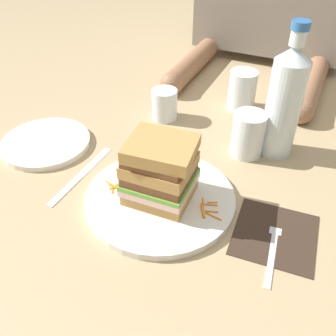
# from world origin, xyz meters

# --- Properties ---
(ground_plane) EXTENTS (3.00, 3.00, 0.00)m
(ground_plane) POSITION_xyz_m (0.00, 0.00, 0.00)
(ground_plane) COLOR tan
(main_plate) EXTENTS (0.27, 0.27, 0.01)m
(main_plate) POSITION_xyz_m (-0.02, 0.00, 0.01)
(main_plate) COLOR white
(main_plate) RESTS_ON ground_plane
(sandwich) EXTENTS (0.13, 0.11, 0.12)m
(sandwich) POSITION_xyz_m (-0.02, 0.00, 0.07)
(sandwich) COLOR tan
(sandwich) RESTS_ON main_plate
(carrot_shred_0) EXTENTS (0.03, 0.01, 0.00)m
(carrot_shred_0) POSITION_xyz_m (-0.10, 0.01, 0.02)
(carrot_shred_0) COLOR orange
(carrot_shred_0) RESTS_ON main_plate
(carrot_shred_1) EXTENTS (0.01, 0.03, 0.00)m
(carrot_shred_1) POSITION_xyz_m (-0.11, -0.01, 0.02)
(carrot_shred_1) COLOR orange
(carrot_shred_1) RESTS_ON main_plate
(carrot_shred_2) EXTENTS (0.01, 0.02, 0.00)m
(carrot_shred_2) POSITION_xyz_m (-0.11, -0.02, 0.02)
(carrot_shred_2) COLOR orange
(carrot_shred_2) RESTS_ON main_plate
(carrot_shred_3) EXTENTS (0.03, 0.01, 0.00)m
(carrot_shred_3) POSITION_xyz_m (-0.11, -0.02, 0.02)
(carrot_shred_3) COLOR orange
(carrot_shred_3) RESTS_ON main_plate
(carrot_shred_4) EXTENTS (0.03, 0.01, 0.00)m
(carrot_shred_4) POSITION_xyz_m (-0.12, -0.01, 0.02)
(carrot_shred_4) COLOR orange
(carrot_shred_4) RESTS_ON main_plate
(carrot_shred_5) EXTENTS (0.02, 0.02, 0.00)m
(carrot_shred_5) POSITION_xyz_m (0.07, -0.01, 0.02)
(carrot_shred_5) COLOR orange
(carrot_shred_5) RESTS_ON main_plate
(carrot_shred_6) EXTENTS (0.02, 0.01, 0.00)m
(carrot_shred_6) POSITION_xyz_m (0.08, -0.00, 0.02)
(carrot_shred_6) COLOR orange
(carrot_shred_6) RESTS_ON main_plate
(carrot_shred_7) EXTENTS (0.03, 0.01, 0.00)m
(carrot_shred_7) POSITION_xyz_m (0.09, -0.01, 0.02)
(carrot_shred_7) COLOR orange
(carrot_shred_7) RESTS_ON main_plate
(carrot_shred_8) EXTENTS (0.02, 0.01, 0.00)m
(carrot_shred_8) POSITION_xyz_m (0.07, 0.02, 0.02)
(carrot_shred_8) COLOR orange
(carrot_shred_8) RESTS_ON main_plate
(carrot_shred_9) EXTENTS (0.01, 0.03, 0.00)m
(carrot_shred_9) POSITION_xyz_m (0.06, 0.01, 0.02)
(carrot_shred_9) COLOR orange
(carrot_shred_9) RESTS_ON main_plate
(carrot_shred_10) EXTENTS (0.03, 0.01, 0.00)m
(carrot_shred_10) POSITION_xyz_m (0.07, 0.01, 0.02)
(carrot_shred_10) COLOR orange
(carrot_shred_10) RESTS_ON main_plate
(carrot_shred_11) EXTENTS (0.02, 0.03, 0.00)m
(carrot_shred_11) POSITION_xyz_m (0.07, -0.01, 0.02)
(carrot_shred_11) COLOR orange
(carrot_shred_11) RESTS_ON main_plate
(napkin_dark) EXTENTS (0.14, 0.15, 0.00)m
(napkin_dark) POSITION_xyz_m (0.19, 0.01, 0.00)
(napkin_dark) COLOR #38281E
(napkin_dark) RESTS_ON ground_plane
(fork) EXTENTS (0.03, 0.17, 0.00)m
(fork) POSITION_xyz_m (0.19, -0.01, 0.00)
(fork) COLOR silver
(fork) RESTS_ON napkin_dark
(knife) EXTENTS (0.02, 0.20, 0.00)m
(knife) POSITION_xyz_m (-0.20, -0.00, 0.00)
(knife) COLOR silver
(knife) RESTS_ON ground_plane
(juice_glass) EXTENTS (0.07, 0.07, 0.10)m
(juice_glass) POSITION_xyz_m (0.08, 0.21, 0.04)
(juice_glass) COLOR white
(juice_glass) RESTS_ON ground_plane
(water_bottle) EXTENTS (0.07, 0.07, 0.28)m
(water_bottle) POSITION_xyz_m (0.14, 0.25, 0.12)
(water_bottle) COLOR silver
(water_bottle) RESTS_ON ground_plane
(empty_tumbler_0) EXTENTS (0.07, 0.07, 0.10)m
(empty_tumbler_0) POSITION_xyz_m (0.01, 0.40, 0.05)
(empty_tumbler_0) COLOR silver
(empty_tumbler_0) RESTS_ON ground_plane
(empty_tumbler_1) EXTENTS (0.06, 0.06, 0.07)m
(empty_tumbler_1) POSITION_xyz_m (-0.14, 0.27, 0.04)
(empty_tumbler_1) COLOR silver
(empty_tumbler_1) RESTS_ON ground_plane
(side_plate) EXTENTS (0.19, 0.19, 0.01)m
(side_plate) POSITION_xyz_m (-0.33, 0.06, 0.01)
(side_plate) COLOR white
(side_plate) RESTS_ON ground_plane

